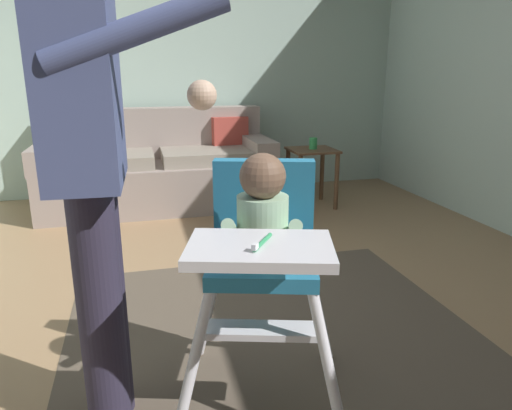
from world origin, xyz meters
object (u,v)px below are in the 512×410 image
Objects in this scene: high_chair at (263,239)px; sippy_cup at (313,143)px; adult_standing at (91,166)px; side_table at (312,165)px; couch at (159,169)px.

high_chair is 2.70m from sippy_cup.
adult_standing is (-0.53, 0.02, 0.27)m from high_chair.
high_chair is 2.71m from side_table.
sippy_cup is (1.65, 2.43, -0.34)m from adult_standing.
sippy_cup is at bearing 74.44° from couch.
couch is at bearing -159.10° from high_chair.
high_chair is at bearing -114.65° from sippy_cup.
side_table is (1.12, 2.45, -0.26)m from high_chair.
side_table is (1.65, 2.43, -0.53)m from adult_standing.
adult_standing is at bearing -124.24° from sippy_cup.
high_chair reaches higher than side_table.
adult_standing is (-0.31, -2.80, 0.58)m from couch.
couch is 1.41m from sippy_cup.
side_table is (1.33, -0.37, 0.05)m from couch.
couch is 2.15× the size of high_chair.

